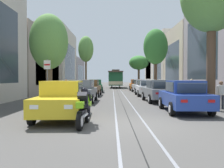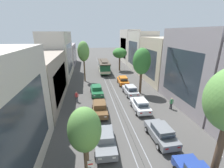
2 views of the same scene
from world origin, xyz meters
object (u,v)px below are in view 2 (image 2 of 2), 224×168
Objects in this scene: street_tree_kerb_left_near at (85,131)px; pedestrian_on_right_pavement at (218,161)px; cable_car_trolley at (104,67)px; parked_car_brown_mid_left at (100,108)px; parked_car_white_mid_right at (140,105)px; pedestrian_crossing_far at (77,96)px; street_tree_kerb_right_second at (142,62)px; parked_car_green_fourth_left at (97,90)px; parked_car_silver_fourth_right at (130,90)px; pedestrian_on_left_pavement at (171,103)px; parked_car_grey_second_left at (105,140)px; street_tree_kerb_right_mid at (120,53)px; parked_car_grey_second_right at (161,133)px; parked_car_orange_fifth_right at (123,80)px; street_tree_kerb_left_second at (83,52)px.

pedestrian_on_right_pavement is at bearing -6.75° from street_tree_kerb_left_near.
cable_car_trolley is (4.48, 29.95, -2.17)m from street_tree_kerb_left_near.
parked_car_brown_mid_left is 0.79× the size of street_tree_kerb_left_near.
parked_car_white_mid_right is 9.52m from pedestrian_crossing_far.
street_tree_kerb_right_second is at bearing 38.64° from parked_car_brown_mid_left.
street_tree_kerb_right_second is 16.21m from cable_car_trolley.
parked_car_silver_fourth_right is at bearing -8.42° from parked_car_green_fourth_left.
pedestrian_crossing_far reaches higher than parked_car_brown_mid_left.
pedestrian_crossing_far is at bearing 127.44° from parked_car_brown_mid_left.
parked_car_green_fourth_left is 2.65× the size of pedestrian_on_left_pavement.
parked_car_brown_mid_left is 5.18m from pedestrian_crossing_far.
street_tree_kerb_left_near is (-7.31, -14.65, 3.04)m from parked_car_silver_fourth_right.
pedestrian_on_left_pavement is at bearing -4.24° from parked_car_white_mid_right.
parked_car_white_mid_right is 0.48× the size of cable_car_trolley.
parked_car_grey_second_left is at bearing -73.30° from pedestrian_crossing_far.
parked_car_silver_fourth_right is 15.59m from cable_car_trolley.
pedestrian_on_right_pavement is (0.71, -16.07, -4.66)m from street_tree_kerb_right_second.
street_tree_kerb_right_mid reaches higher than parked_car_silver_fourth_right.
pedestrian_on_right_pavement is at bearing -56.64° from parked_car_grey_second_right.
parked_car_brown_mid_left is 0.48× the size of cable_car_trolley.
cable_car_trolley is at bearing 100.48° from parked_car_silver_fourth_right.
cable_car_trolley is at bearing 82.38° from parked_car_brown_mid_left.
parked_car_grey_second_left is 2.68× the size of pedestrian_crossing_far.
parked_car_grey_second_right and parked_car_white_mid_right have the same top height.
parked_car_grey_second_right is 1.00× the size of parked_car_orange_fifth_right.
street_tree_kerb_right_mid is (9.29, 8.40, -1.55)m from street_tree_kerb_left_second.
street_tree_kerb_left_near is at bearing -142.75° from pedestrian_on_left_pavement.
parked_car_green_fourth_left is at bearing -113.98° from street_tree_kerb_right_mid.
parked_car_orange_fifth_right is 0.79× the size of street_tree_kerb_left_near.
street_tree_kerb_right_second is 16.98m from street_tree_kerb_right_mid.
parked_car_grey_second_left is 0.79× the size of street_tree_kerb_left_near.
street_tree_kerb_left_second reaches higher than parked_car_grey_second_left.
parked_car_green_fourth_left is 8.83m from street_tree_kerb_right_second.
street_tree_kerb_right_second reaches higher than parked_car_brown_mid_left.
parked_car_green_fourth_left reaches higher than pedestrian_on_right_pavement.
parked_car_grey_second_left is 12.77m from parked_car_green_fourth_left.
cable_car_trolley reaches higher than pedestrian_on_left_pavement.
pedestrian_on_left_pavement is (9.83, 6.01, 0.14)m from parked_car_grey_second_left.
street_tree_kerb_right_second reaches higher than pedestrian_on_left_pavement.
pedestrian_crossing_far is (-8.65, 10.22, 0.13)m from parked_car_grey_second_right.
street_tree_kerb_right_mid is at bearing 96.20° from pedestrian_on_left_pavement.
street_tree_kerb_right_mid is at bearing 75.91° from parked_car_grey_second_left.
parked_car_white_mid_right is at bearing -49.63° from parked_car_green_fourth_left.
cable_car_trolley is 5.50× the size of pedestrian_on_left_pavement.
parked_car_green_fourth_left is (0.03, 12.77, 0.00)m from parked_car_grey_second_left.
street_tree_kerb_left_second is at bearing -126.60° from cable_car_trolley.
street_tree_kerb_left_second is 11.74m from pedestrian_crossing_far.
street_tree_kerb_right_second is (1.82, -5.30, 4.73)m from parked_car_orange_fifth_right.
cable_car_trolley is (-2.66, 20.91, 0.86)m from parked_car_white_mid_right.
street_tree_kerb_right_second reaches higher than street_tree_kerb_right_mid.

